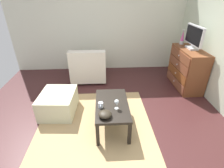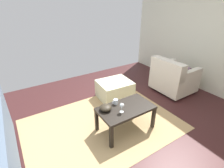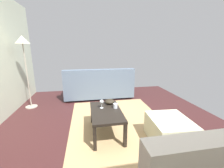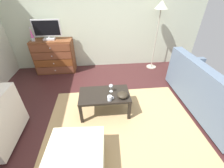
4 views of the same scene
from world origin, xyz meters
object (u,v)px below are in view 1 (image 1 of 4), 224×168
Objects in this scene: ottoman at (58,103)px; mug at (101,105)px; coffee_table at (112,107)px; armchair at (89,67)px; dresser at (187,68)px; tv at (194,37)px; lava_lamp at (182,38)px; wine_glass at (117,102)px; bowl_decorative at (105,114)px.

mug is at bearing 57.54° from ottoman.
coffee_table is 7.95× the size of mug.
armchair is 1.41m from ottoman.
tv is (-0.04, 0.02, 0.71)m from dresser.
dresser is at bearing 107.01° from ottoman.
dresser is 0.73m from lava_lamp.
coffee_table is 1.30× the size of ottoman.
wine_glass is at bearing 79.40° from mug.
coffee_table is 0.22m from mug.
tv is 2.02× the size of lava_lamp.
bowl_decorative is at bearing -43.10° from lava_lamp.
wine_glass is at bearing 26.36° from coffee_table.
lava_lamp is (-0.37, -0.07, -0.11)m from tv.
bowl_decorative reaches higher than coffee_table.
ottoman is (-0.55, -1.03, -0.35)m from wine_glass.
bowl_decorative is (1.61, -1.92, -0.68)m from tv.
ottoman is (0.84, -2.75, -0.25)m from dresser.
lava_lamp is at bearing -173.99° from dresser.
ottoman is (-0.42, -0.96, -0.18)m from coffee_table.
coffee_table is at bearing 66.49° from ottoman.
mug is (1.75, -1.92, -0.57)m from lava_lamp.
tv is at bearing 10.24° from lava_lamp.
dresser is 2.88m from ottoman.
wine_glass is at bearing -43.00° from lava_lamp.
mug is at bearing -55.18° from tv.
lava_lamp is 2.78m from bowl_decorative.
armchair reaches higher than mug.
tv is 0.39m from lava_lamp.
mug is 0.14× the size of armchair.
dresser is at bearing 78.02° from armchair.
mug is 1.85m from armchair.
tv is 4.26× the size of wine_glass.
armchair is (-0.44, -2.29, -0.81)m from tv.
bowl_decorative is 2.09m from armchair.
dresser reaches higher than wine_glass.
lava_lamp reaches higher than coffee_table.
lava_lamp reaches higher than mug.
coffee_table is 1.81m from armchair.
mug is 0.16× the size of ottoman.
wine_glass is (1.43, -1.74, -0.61)m from tv.
mug is 0.24m from bowl_decorative.
lava_lamp reaches higher than bowl_decorative.
tv reaches higher than ottoman.
tv reaches higher than armchair.
bowl_decorative is (0.31, -0.12, 0.10)m from coffee_table.
tv is 2.47m from armchair.
dresser is 2.18m from coffee_table.
wine_glass is at bearing 135.91° from bowl_decorative.
armchair is (-2.05, -0.37, -0.13)m from bowl_decorative.
lava_lamp is at bearing 136.90° from bowl_decorative.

